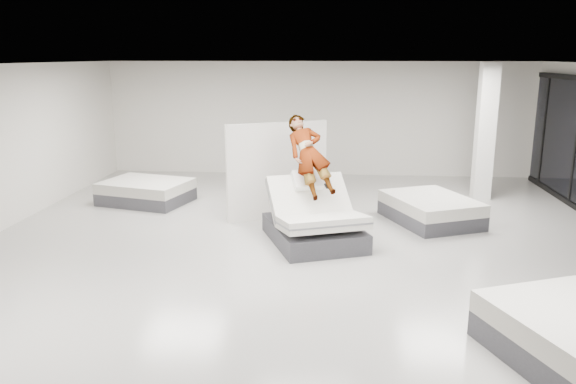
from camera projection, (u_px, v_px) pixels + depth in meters
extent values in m
plane|color=#A7A39D|center=(304.00, 258.00, 9.52)|extent=(14.00, 14.00, 0.00)
plane|color=#252528|center=(305.00, 65.00, 8.77)|extent=(14.00, 14.00, 0.00)
cube|color=silver|center=(318.00, 119.00, 15.92)|extent=(12.00, 0.04, 3.20)
cube|color=#3C3C42|center=(314.00, 233.00, 10.33)|extent=(2.08, 2.37, 0.35)
cube|color=white|center=(309.00, 198.00, 10.47)|extent=(1.70, 1.35, 0.82)
cube|color=slate|center=(309.00, 198.00, 10.47)|extent=(1.67, 1.25, 0.69)
cube|color=white|center=(322.00, 222.00, 9.81)|extent=(1.74, 1.46, 0.34)
cube|color=slate|center=(322.00, 222.00, 9.81)|extent=(1.76, 1.47, 0.15)
cube|color=white|center=(307.00, 180.00, 10.49)|extent=(0.64, 0.55, 0.37)
imported|color=slate|center=(309.00, 171.00, 10.35)|extent=(1.19, 1.77, 1.43)
cube|color=black|center=(326.00, 186.00, 10.13)|extent=(0.10, 0.15, 0.08)
cube|color=silver|center=(278.00, 171.00, 11.72)|extent=(2.00, 1.14, 2.02)
cube|color=#3C3C42|center=(430.00, 215.00, 11.58)|extent=(2.08, 2.33, 0.29)
cube|color=white|center=(431.00, 203.00, 11.52)|extent=(2.08, 2.33, 0.24)
cube|color=#3C3C42|center=(147.00, 197.00, 13.11)|extent=(2.19, 1.85, 0.28)
cube|color=white|center=(146.00, 186.00, 13.04)|extent=(2.19, 1.85, 0.24)
cube|color=white|center=(485.00, 132.00, 13.17)|extent=(0.40, 0.40, 3.20)
cube|color=black|center=(545.00, 131.00, 14.50)|extent=(0.09, 0.08, 2.80)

